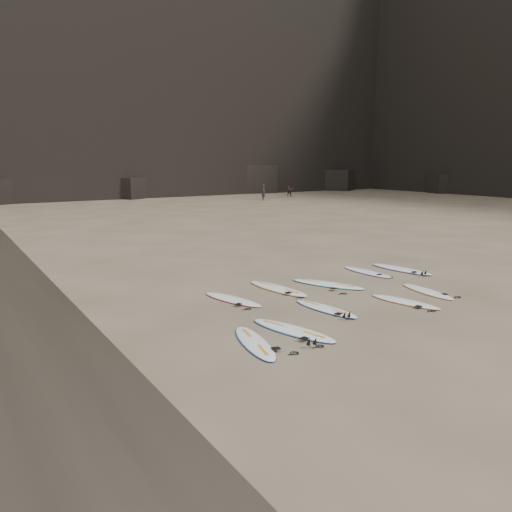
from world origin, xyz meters
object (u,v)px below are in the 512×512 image
Objects in this scene: surfboard_2 at (326,309)px; surfboard_3 at (405,302)px; surfboard_5 at (233,299)px; surfboard_4 at (427,291)px; surfboard_1 at (293,330)px; surfboard_7 at (328,284)px; person_b at (290,189)px; surfboard_0 at (255,342)px; person_a at (264,192)px; surfboard_9 at (401,269)px; surfboard_6 at (278,288)px; surfboard_8 at (367,272)px.

surfboard_2 reaches higher than surfboard_3.
surfboard_5 is at bearing 120.39° from surfboard_2.
surfboard_2 is 4.11m from surfboard_4.
surfboard_1 is at bearing -165.67° from surfboard_4.
surfboard_7 is 42.39m from person_b.
surfboard_0 reaches higher than surfboard_4.
person_b is (5.72, 2.94, 0.01)m from person_a.
surfboard_9 is (7.78, 0.17, 0.01)m from surfboard_5.
surfboard_2 is 2.93m from surfboard_7.
surfboard_7 reaches higher than surfboard_4.
person_a reaches higher than surfboard_7.
surfboard_7 is 1.59× the size of person_a.
person_a is (22.24, 35.13, 0.80)m from surfboard_1.
surfboard_6 reaches higher than surfboard_8.
surfboard_9 is at bearing -21.88° from surfboard_7.
surfboard_6 is at bearing -179.01° from surfboard_8.
surfboard_0 is 3.44m from surfboard_2.
surfboard_0 is 3.79m from surfboard_5.
surfboard_5 reaches higher than surfboard_3.
person_a is at bearing 34.18° from surfboard_7.
surfboard_1 is 4.18m from surfboard_6.
surfboard_3 is at bearing -144.14° from surfboard_9.
surfboard_6 reaches higher than surfboard_0.
surfboard_4 is at bearing -75.26° from surfboard_7.
person_b is at bearing 38.72° from surfboard_1.
surfboard_9 reaches higher than surfboard_0.
person_b is at bearing 67.38° from surfboard_4.
person_a reaches higher than surfboard_6.
surfboard_6 is at bearing 140.26° from surfboard_7.
surfboard_3 is 4.14m from surfboard_6.
surfboard_3 is 4.72m from surfboard_9.
surfboard_7 is at bearing 47.06° from surfboard_0.
person_b reaches higher than surfboard_2.
surfboard_8 is at bearing 48.62° from surfboard_3.
person_b is (20.06, 34.59, 0.80)m from surfboard_9.
surfboard_4 is 3.18m from surfboard_8.
surfboard_8 is at bearing -104.99° from person_b.
surfboard_5 reaches higher than surfboard_4.
surfboard_6 is at bearing 62.57° from surfboard_0.
surfboard_7 is (3.75, -0.11, 0.01)m from surfboard_5.
surfboard_0 is 9.91m from surfboard_9.
surfboard_8 is at bearing 41.45° from surfboard_0.
surfboard_9 is at bearing 8.74° from surfboard_1.
surfboard_8 is (6.30, 0.54, 0.00)m from surfboard_5.
surfboard_1 is at bearing -150.88° from surfboard_8.
surfboard_1 is 7.49m from surfboard_8.
surfboard_1 is 1.55× the size of person_a.
surfboard_2 is 1.36× the size of person_b.
surfboard_7 is 1.13× the size of surfboard_8.
surfboard_1 is 6.06m from surfboard_4.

